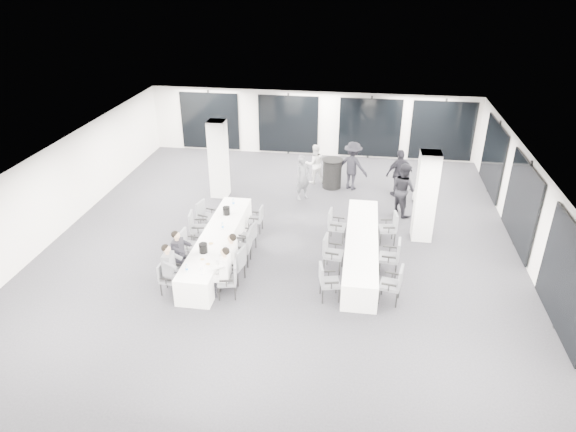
{
  "coord_description": "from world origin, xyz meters",
  "views": [
    {
      "loc": [
        2.17,
        -13.43,
        7.81
      ],
      "look_at": [
        0.2,
        -0.2,
        1.05
      ],
      "focal_mm": 32.0,
      "sensor_mm": 36.0,
      "label": 1
    }
  ],
  "objects_px": {
    "banquet_table_main": "(218,245)",
    "standing_guest_b": "(315,161)",
    "chair_main_right_second": "(236,263)",
    "ice_bucket_near": "(203,248)",
    "chair_side_right_near": "(394,282)",
    "ice_bucket_far": "(226,211)",
    "chair_main_left_second": "(176,261)",
    "standing_guest_d": "(400,170)",
    "standing_guest_e": "(423,175)",
    "chair_main_right_mid": "(244,245)",
    "banquet_table_side": "(361,249)",
    "cocktail_table": "(332,173)",
    "chair_side_right_mid": "(392,255)",
    "chair_side_right_far": "(390,226)",
    "chair_main_left_far": "(205,214)",
    "chair_side_left_near": "(327,280)",
    "standing_guest_h": "(404,186)",
    "chair_main_left_near": "(167,276)",
    "standing_guest_c": "(353,163)",
    "chair_main_right_fourth": "(250,235)",
    "chair_main_left_fourth": "(196,226)",
    "chair_main_right_near": "(230,278)",
    "standing_guest_a": "(303,174)",
    "chair_side_left_far": "(335,224)",
    "chair_main_left_mid": "(188,243)",
    "chair_side_left_mid": "(330,251)"
  },
  "relations": [
    {
      "from": "chair_side_left_mid",
      "to": "standing_guest_e",
      "type": "bearing_deg",
      "value": 157.11
    },
    {
      "from": "chair_main_right_fourth",
      "to": "standing_guest_b",
      "type": "relative_size",
      "value": 0.52
    },
    {
      "from": "chair_main_left_far",
      "to": "ice_bucket_far",
      "type": "relative_size",
      "value": 3.9
    },
    {
      "from": "banquet_table_main",
      "to": "chair_main_right_near",
      "type": "bearing_deg",
      "value": -65.58
    },
    {
      "from": "banquet_table_main",
      "to": "standing_guest_b",
      "type": "xyz_separation_m",
      "value": [
        2.2,
        5.95,
        0.49
      ]
    },
    {
      "from": "chair_main_left_far",
      "to": "standing_guest_a",
      "type": "distance_m",
      "value": 4.0
    },
    {
      "from": "standing_guest_h",
      "to": "chair_main_right_mid",
      "type": "bearing_deg",
      "value": 92.81
    },
    {
      "from": "chair_main_left_far",
      "to": "chair_main_right_fourth",
      "type": "xyz_separation_m",
      "value": [
        1.66,
        -1.03,
        -0.05
      ]
    },
    {
      "from": "chair_main_left_second",
      "to": "chair_main_left_fourth",
      "type": "xyz_separation_m",
      "value": [
        -0.01,
        1.88,
        0.08
      ]
    },
    {
      "from": "chair_side_right_far",
      "to": "standing_guest_h",
      "type": "distance_m",
      "value": 2.17
    },
    {
      "from": "chair_main_left_second",
      "to": "chair_main_right_second",
      "type": "height_order",
      "value": "chair_main_right_second"
    },
    {
      "from": "standing_guest_a",
      "to": "chair_side_left_far",
      "type": "bearing_deg",
      "value": -109.07
    },
    {
      "from": "chair_side_right_mid",
      "to": "chair_side_right_far",
      "type": "bearing_deg",
      "value": 4.91
    },
    {
      "from": "chair_side_left_far",
      "to": "standing_guest_b",
      "type": "bearing_deg",
      "value": -161.24
    },
    {
      "from": "chair_main_left_fourth",
      "to": "chair_main_left_near",
      "type": "bearing_deg",
      "value": -8.13
    },
    {
      "from": "chair_main_right_near",
      "to": "standing_guest_d",
      "type": "bearing_deg",
      "value": -44.85
    },
    {
      "from": "chair_main_left_near",
      "to": "standing_guest_c",
      "type": "xyz_separation_m",
      "value": [
        4.46,
        7.46,
        0.54
      ]
    },
    {
      "from": "standing_guest_d",
      "to": "standing_guest_e",
      "type": "relative_size",
      "value": 0.98
    },
    {
      "from": "chair_main_left_second",
      "to": "chair_main_right_mid",
      "type": "height_order",
      "value": "chair_main_right_mid"
    },
    {
      "from": "chair_side_left_near",
      "to": "ice_bucket_near",
      "type": "height_order",
      "value": "ice_bucket_near"
    },
    {
      "from": "chair_main_right_fourth",
      "to": "standing_guest_c",
      "type": "height_order",
      "value": "standing_guest_c"
    },
    {
      "from": "chair_main_right_second",
      "to": "ice_bucket_near",
      "type": "xyz_separation_m",
      "value": [
        -0.93,
        0.13,
        0.29
      ]
    },
    {
      "from": "standing_guest_a",
      "to": "chair_main_left_second",
      "type": "bearing_deg",
      "value": -159.69
    },
    {
      "from": "chair_side_left_near",
      "to": "standing_guest_h",
      "type": "bearing_deg",
      "value": 144.97
    },
    {
      "from": "chair_side_left_near",
      "to": "chair_main_left_second",
      "type": "bearing_deg",
      "value": -108.18
    },
    {
      "from": "chair_main_right_near",
      "to": "standing_guest_b",
      "type": "relative_size",
      "value": 0.56
    },
    {
      "from": "standing_guest_b",
      "to": "standing_guest_c",
      "type": "xyz_separation_m",
      "value": [
        1.44,
        -0.4,
        0.17
      ]
    },
    {
      "from": "chair_main_left_far",
      "to": "standing_guest_b",
      "type": "height_order",
      "value": "standing_guest_b"
    },
    {
      "from": "banquet_table_side",
      "to": "standing_guest_d",
      "type": "xyz_separation_m",
      "value": [
        1.23,
        4.75,
        0.62
      ]
    },
    {
      "from": "chair_side_right_near",
      "to": "standing_guest_d",
      "type": "xyz_separation_m",
      "value": [
        0.39,
        6.65,
        0.41
      ]
    },
    {
      "from": "chair_main_right_fourth",
      "to": "chair_side_right_far",
      "type": "relative_size",
      "value": 0.91
    },
    {
      "from": "cocktail_table",
      "to": "chair_main_right_fourth",
      "type": "bearing_deg",
      "value": -112.18
    },
    {
      "from": "chair_side_right_near",
      "to": "ice_bucket_far",
      "type": "bearing_deg",
      "value": 71.86
    },
    {
      "from": "banquet_table_main",
      "to": "chair_main_right_near",
      "type": "xyz_separation_m",
      "value": [
        0.83,
        -1.83,
        0.17
      ]
    },
    {
      "from": "chair_main_left_mid",
      "to": "chair_side_left_mid",
      "type": "relative_size",
      "value": 0.87
    },
    {
      "from": "cocktail_table",
      "to": "ice_bucket_near",
      "type": "height_order",
      "value": "cocktail_table"
    },
    {
      "from": "cocktail_table",
      "to": "chair_main_left_second",
      "type": "bearing_deg",
      "value": -118.8
    },
    {
      "from": "banquet_table_side",
      "to": "ice_bucket_near",
      "type": "relative_size",
      "value": 19.01
    },
    {
      "from": "chair_main_left_second",
      "to": "standing_guest_a",
      "type": "relative_size",
      "value": 0.48
    },
    {
      "from": "chair_side_right_far",
      "to": "standing_guest_d",
      "type": "relative_size",
      "value": 0.5
    },
    {
      "from": "chair_main_right_fourth",
      "to": "ice_bucket_far",
      "type": "xyz_separation_m",
      "value": [
        -0.88,
        0.76,
        0.36
      ]
    },
    {
      "from": "chair_main_right_near",
      "to": "chair_side_right_far",
      "type": "height_order",
      "value": "chair_side_right_far"
    },
    {
      "from": "cocktail_table",
      "to": "standing_guest_e",
      "type": "xyz_separation_m",
      "value": [
        3.21,
        -0.85,
        0.45
      ]
    },
    {
      "from": "standing_guest_e",
      "to": "standing_guest_b",
      "type": "bearing_deg",
      "value": 61.71
    },
    {
      "from": "standing_guest_e",
      "to": "chair_main_right_mid",
      "type": "bearing_deg",
      "value": 122.56
    },
    {
      "from": "chair_side_left_mid",
      "to": "chair_side_right_near",
      "type": "xyz_separation_m",
      "value": [
        1.68,
        -1.29,
        -0.01
      ]
    },
    {
      "from": "chair_main_right_fourth",
      "to": "chair_side_right_mid",
      "type": "height_order",
      "value": "chair_side_right_mid"
    },
    {
      "from": "banquet_table_main",
      "to": "chair_side_right_far",
      "type": "distance_m",
      "value": 5.18
    },
    {
      "from": "ice_bucket_far",
      "to": "standing_guest_b",
      "type": "bearing_deg",
      "value": 64.43
    },
    {
      "from": "chair_main_right_mid",
      "to": "ice_bucket_near",
      "type": "xyz_separation_m",
      "value": [
        -0.93,
        -0.81,
        0.3
      ]
    }
  ]
}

